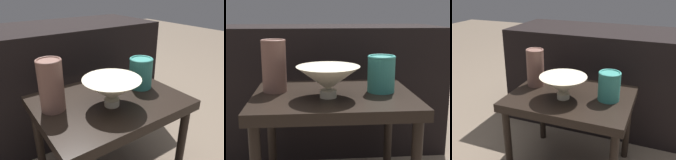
% 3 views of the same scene
% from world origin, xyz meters
% --- Properties ---
extents(table, '(0.59, 0.45, 0.42)m').
position_xyz_m(table, '(0.00, 0.00, 0.37)').
color(table, black).
rests_on(table, ground_plane).
extents(couch_backdrop, '(1.19, 0.50, 0.64)m').
position_xyz_m(couch_backdrop, '(0.00, 0.57, 0.32)').
color(couch_backdrop, black).
rests_on(couch_backdrop, ground_plane).
extents(bowl, '(0.22, 0.22, 0.11)m').
position_xyz_m(bowl, '(-0.02, -0.05, 0.49)').
color(bowl, beige).
rests_on(bowl, table).
extents(vase_textured_left, '(0.09, 0.09, 0.20)m').
position_xyz_m(vase_textured_left, '(-0.22, 0.05, 0.52)').
color(vase_textured_left, brown).
rests_on(vase_textured_left, table).
extents(vase_colorful_right, '(0.10, 0.10, 0.14)m').
position_xyz_m(vase_colorful_right, '(0.18, 0.01, 0.50)').
color(vase_colorful_right, teal).
rests_on(vase_colorful_right, table).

